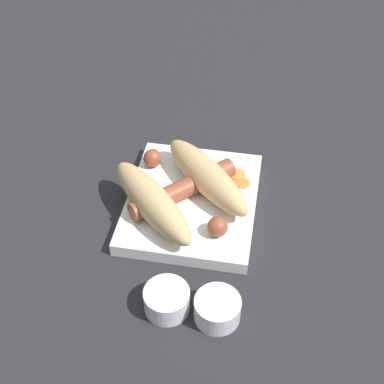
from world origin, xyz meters
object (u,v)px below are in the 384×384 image
(bread_roll, at_px, (180,189))
(condiment_cup_far, at_px, (217,310))
(sausage, at_px, (183,190))
(condiment_cup_near, at_px, (163,300))
(food_tray, at_px, (192,202))

(bread_roll, bearing_deg, condiment_cup_far, -155.06)
(sausage, xyz_separation_m, condiment_cup_far, (-0.17, -0.07, -0.02))
(sausage, bearing_deg, condiment_cup_near, -177.32)
(sausage, height_order, condiment_cup_far, sausage)
(food_tray, relative_size, bread_roll, 0.96)
(condiment_cup_near, bearing_deg, bread_roll, 3.61)
(food_tray, bearing_deg, sausage, 100.97)
(food_tray, distance_m, bread_roll, 0.04)
(food_tray, xyz_separation_m, sausage, (-0.00, 0.01, 0.02))
(food_tray, distance_m, sausage, 0.03)
(bread_roll, relative_size, condiment_cup_near, 3.98)
(sausage, distance_m, condiment_cup_far, 0.19)
(bread_roll, bearing_deg, food_tray, -55.05)
(food_tray, xyz_separation_m, bread_roll, (-0.01, 0.01, 0.03))
(bread_roll, distance_m, sausage, 0.01)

